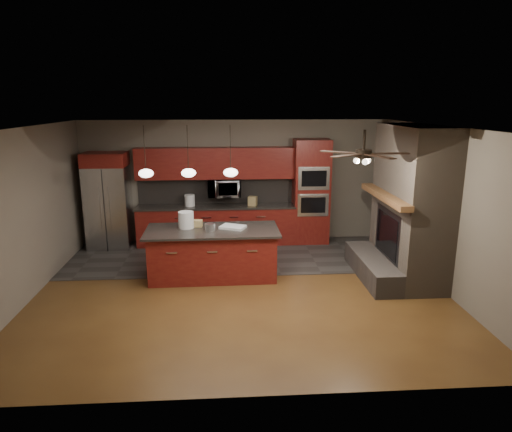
{
  "coord_description": "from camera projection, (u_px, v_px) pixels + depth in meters",
  "views": [
    {
      "loc": [
        -0.24,
        -7.43,
        3.2
      ],
      "look_at": [
        0.3,
        0.6,
        1.17
      ],
      "focal_mm": 32.0,
      "sensor_mm": 36.0,
      "label": 1
    }
  ],
  "objects": [
    {
      "name": "kitchen_island",
      "position": [
        213.0,
        253.0,
        8.47
      ],
      "size": [
        2.45,
        1.14,
        0.92
      ],
      "rotation": [
        0.0,
        0.0,
        0.01
      ],
      "color": "maroon",
      "rests_on": "ground"
    },
    {
      "name": "ceiling_fan",
      "position": [
        364.0,
        153.0,
        6.73
      ],
      "size": [
        1.27,
        1.33,
        0.41
      ],
      "color": "black",
      "rests_on": "ceiling"
    },
    {
      "name": "pendant_left",
      "position": [
        146.0,
        173.0,
        8.08
      ],
      "size": [
        0.26,
        0.26,
        0.92
      ],
      "color": "black",
      "rests_on": "ceiling"
    },
    {
      "name": "pendant_center",
      "position": [
        189.0,
        173.0,
        8.13
      ],
      "size": [
        0.26,
        0.26,
        0.92
      ],
      "color": "black",
      "rests_on": "ceiling"
    },
    {
      "name": "ceiling",
      "position": [
        240.0,
        127.0,
        7.3
      ],
      "size": [
        7.0,
        6.0,
        0.02
      ],
      "primitive_type": "cube",
      "color": "white",
      "rests_on": "back_wall"
    },
    {
      "name": "back_wall",
      "position": [
        236.0,
        181.0,
        10.55
      ],
      "size": [
        7.0,
        0.02,
        2.8
      ],
      "primitive_type": "cube",
      "color": "#645D50",
      "rests_on": "ground"
    },
    {
      "name": "white_bucket",
      "position": [
        186.0,
        220.0,
        8.42
      ],
      "size": [
        0.33,
        0.33,
        0.31
      ],
      "primitive_type": "cylinder",
      "rotation": [
        0.0,
        0.0,
        0.16
      ],
      "color": "silver",
      "rests_on": "kitchen_island"
    },
    {
      "name": "counter_bucket",
      "position": [
        190.0,
        200.0,
        10.28
      ],
      "size": [
        0.25,
        0.25,
        0.26
      ],
      "primitive_type": "cylinder",
      "rotation": [
        0.0,
        0.0,
        0.12
      ],
      "color": "silver",
      "rests_on": "back_cabinetry"
    },
    {
      "name": "right_wall",
      "position": [
        443.0,
        209.0,
        7.87
      ],
      "size": [
        0.02,
        6.0,
        2.8
      ],
      "primitive_type": "cube",
      "color": "#645D50",
      "rests_on": "ground"
    },
    {
      "name": "left_wall",
      "position": [
        26.0,
        215.0,
        7.42
      ],
      "size": [
        0.02,
        6.0,
        2.8
      ],
      "primitive_type": "cube",
      "color": "#645D50",
      "rests_on": "ground"
    },
    {
      "name": "cardboard_box",
      "position": [
        197.0,
        223.0,
        8.53
      ],
      "size": [
        0.21,
        0.16,
        0.12
      ],
      "primitive_type": "cube",
      "rotation": [
        0.0,
        0.0,
        -0.1
      ],
      "color": "#9A814F",
      "rests_on": "kitchen_island"
    },
    {
      "name": "fireplace_column",
      "position": [
        407.0,
        210.0,
        8.26
      ],
      "size": [
        1.3,
        2.1,
        2.8
      ],
      "color": "brown",
      "rests_on": "ground"
    },
    {
      "name": "microwave",
      "position": [
        224.0,
        188.0,
        10.31
      ],
      "size": [
        0.73,
        0.41,
        0.5
      ],
      "primitive_type": "imported",
      "color": "silver",
      "rests_on": "back_cabinetry"
    },
    {
      "name": "paint_tray",
      "position": [
        233.0,
        227.0,
        8.43
      ],
      "size": [
        0.53,
        0.46,
        0.04
      ],
      "primitive_type": "cube",
      "rotation": [
        0.0,
        0.0,
        -0.42
      ],
      "color": "silver",
      "rests_on": "kitchen_island"
    },
    {
      "name": "pendant_right",
      "position": [
        231.0,
        172.0,
        8.18
      ],
      "size": [
        0.26,
        0.26,
        0.92
      ],
      "color": "black",
      "rests_on": "ceiling"
    },
    {
      "name": "paint_can",
      "position": [
        210.0,
        227.0,
        8.29
      ],
      "size": [
        0.23,
        0.23,
        0.12
      ],
      "primitive_type": "cylinder",
      "rotation": [
        0.0,
        0.0,
        -0.3
      ],
      "color": "#B3B3B8",
      "rests_on": "kitchen_island"
    },
    {
      "name": "counter_box",
      "position": [
        253.0,
        201.0,
        10.33
      ],
      "size": [
        0.23,
        0.2,
        0.21
      ],
      "primitive_type": "cube",
      "rotation": [
        0.0,
        0.0,
        -0.31
      ],
      "color": "olive",
      "rests_on": "back_cabinetry"
    },
    {
      "name": "oven_tower",
      "position": [
        311.0,
        192.0,
        10.41
      ],
      "size": [
        0.8,
        0.63,
        2.38
      ],
      "color": "maroon",
      "rests_on": "ground"
    },
    {
      "name": "slate_tile_patch",
      "position": [
        238.0,
        255.0,
        9.73
      ],
      "size": [
        7.0,
        2.4,
        0.01
      ],
      "primitive_type": "cube",
      "color": "#322F2D",
      "rests_on": "ground"
    },
    {
      "name": "refrigerator",
      "position": [
        108.0,
        201.0,
        10.08
      ],
      "size": [
        0.91,
        0.75,
        2.13
      ],
      "color": "silver",
      "rests_on": "ground"
    },
    {
      "name": "back_cabinetry",
      "position": [
        216.0,
        205.0,
        10.39
      ],
      "size": [
        3.59,
        0.64,
        2.2
      ],
      "color": "maroon",
      "rests_on": "ground"
    },
    {
      "name": "ground",
      "position": [
        241.0,
        289.0,
        7.99
      ],
      "size": [
        7.0,
        7.0,
        0.0
      ],
      "primitive_type": "plane",
      "color": "brown",
      "rests_on": "ground"
    }
  ]
}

